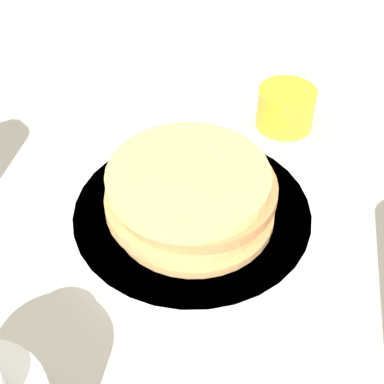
# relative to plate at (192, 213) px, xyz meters

# --- Properties ---
(ground_plane) EXTENTS (4.00, 4.00, 0.00)m
(ground_plane) POSITION_rel_plate_xyz_m (0.00, 0.02, -0.01)
(ground_plane) COLOR #BCB7AD
(plate) EXTENTS (0.30, 0.30, 0.01)m
(plate) POSITION_rel_plate_xyz_m (0.00, 0.00, 0.00)
(plate) COLOR white
(plate) RESTS_ON ground_plane
(pancake_stack) EXTENTS (0.19, 0.19, 0.06)m
(pancake_stack) POSITION_rel_plate_xyz_m (-0.00, 0.00, 0.03)
(pancake_stack) COLOR tan
(pancake_stack) RESTS_ON plate
(juice_glass) EXTENTS (0.08, 0.08, 0.06)m
(juice_glass) POSITION_rel_plate_xyz_m (0.21, -0.07, 0.02)
(juice_glass) COLOR yellow
(juice_glass) RESTS_ON ground_plane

